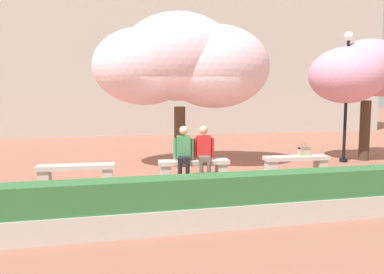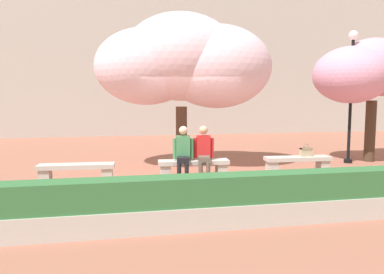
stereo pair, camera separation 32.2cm
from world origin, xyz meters
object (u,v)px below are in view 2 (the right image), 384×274
object	(u,v)px
person_seated_right	(204,150)
cherry_tree_main	(184,63)
stone_bench_center	(298,162)
handbag	(306,151)
stone_bench_near_west	(194,166)
stone_bench_west_end	(76,170)
lamp_post_with_banner	(352,84)
cherry_tree_secondary	(371,71)
person_seated_left	(183,151)

from	to	relation	value
person_seated_right	cherry_tree_main	distance (m)	2.76
stone_bench_center	handbag	bearing A→B (deg)	3.59
stone_bench_near_west	person_seated_right	size ratio (longest dim) A/B	1.36
stone_bench_west_end	stone_bench_near_west	distance (m)	2.78
stone_bench_near_west	stone_bench_center	xyz separation A→B (m)	(2.78, 0.00, 0.00)
stone_bench_near_west	lamp_post_with_banner	bearing A→B (deg)	13.31
person_seated_right	handbag	size ratio (longest dim) A/B	3.81
stone_bench_near_west	cherry_tree_main	distance (m)	3.06
stone_bench_near_west	lamp_post_with_banner	xyz separation A→B (m)	(5.06, 1.20, 2.07)
stone_bench_west_end	lamp_post_with_banner	bearing A→B (deg)	8.69
person_seated_right	cherry_tree_main	size ratio (longest dim) A/B	0.26
stone_bench_center	lamp_post_with_banner	bearing A→B (deg)	27.70
stone_bench_near_west	cherry_tree_main	bearing A→B (deg)	88.54
cherry_tree_secondary	lamp_post_with_banner	bearing A→B (deg)	-164.86
cherry_tree_main	lamp_post_with_banner	world-z (taller)	cherry_tree_main
handbag	stone_bench_center	bearing A→B (deg)	-176.41
person_seated_left	person_seated_right	size ratio (longest dim) A/B	1.00
stone_bench_west_end	person_seated_left	distance (m)	2.54
person_seated_left	cherry_tree_main	world-z (taller)	cherry_tree_main
stone_bench_near_west	stone_bench_center	bearing A→B (deg)	0.00
cherry_tree_main	cherry_tree_secondary	world-z (taller)	cherry_tree_main
handbag	lamp_post_with_banner	distance (m)	2.97
stone_bench_center	handbag	world-z (taller)	handbag
stone_bench_west_end	cherry_tree_main	size ratio (longest dim) A/B	0.36
person_seated_right	stone_bench_west_end	bearing A→B (deg)	179.00
cherry_tree_secondary	lamp_post_with_banner	world-z (taller)	lamp_post_with_banner
stone_bench_near_west	stone_bench_center	distance (m)	2.78
person_seated_left	person_seated_right	world-z (taller)	same
stone_bench_west_end	person_seated_right	size ratio (longest dim) A/B	1.36
stone_bench_west_end	lamp_post_with_banner	world-z (taller)	lamp_post_with_banner
stone_bench_center	handbag	distance (m)	0.36
person_seated_right	lamp_post_with_banner	world-z (taller)	lamp_post_with_banner
stone_bench_center	person_seated_left	distance (m)	3.07
stone_bench_center	stone_bench_west_end	bearing A→B (deg)	180.00
stone_bench_center	cherry_tree_secondary	xyz separation A→B (m)	(3.08, 1.41, 2.50)
cherry_tree_secondary	stone_bench_center	bearing A→B (deg)	-155.36
stone_bench_center	cherry_tree_main	xyz separation A→B (m)	(-2.74, 1.55, 2.64)
person_seated_right	handbag	bearing A→B (deg)	1.39
person_seated_right	stone_bench_near_west	bearing A→B (deg)	167.70
stone_bench_center	lamp_post_with_banner	xyz separation A→B (m)	(2.28, 1.20, 2.07)
person_seated_right	cherry_tree_secondary	world-z (taller)	cherry_tree_secondary
handbag	person_seated_left	bearing A→B (deg)	-178.84
person_seated_right	cherry_tree_secondary	distance (m)	6.17
stone_bench_near_west	stone_bench_center	world-z (taller)	same
person_seated_left	person_seated_right	bearing A→B (deg)	-0.06
cherry_tree_main	stone_bench_near_west	bearing A→B (deg)	-91.46
handbag	lamp_post_with_banner	world-z (taller)	lamp_post_with_banner
stone_bench_near_west	cherry_tree_secondary	size ratio (longest dim) A/B	0.46
person_seated_right	handbag	xyz separation A→B (m)	(2.76, 0.07, -0.12)
stone_bench_near_west	cherry_tree_main	xyz separation A→B (m)	(0.04, 1.55, 2.64)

